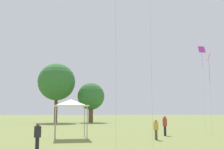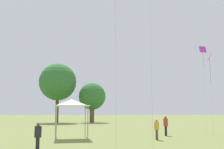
% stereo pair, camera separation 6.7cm
% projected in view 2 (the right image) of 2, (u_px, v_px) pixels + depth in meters
% --- Properties ---
extents(person_standing_1, '(0.52, 0.52, 1.56)m').
position_uv_depth(person_standing_1, '(157.00, 128.00, 20.19)').
color(person_standing_1, brown).
rests_on(person_standing_1, ground).
extents(person_standing_2, '(0.50, 0.50, 1.58)m').
position_uv_depth(person_standing_2, '(38.00, 135.00, 14.33)').
color(person_standing_2, black).
rests_on(person_standing_2, ground).
extents(person_standing_3, '(0.51, 0.51, 1.76)m').
position_uv_depth(person_standing_3, '(166.00, 124.00, 23.56)').
color(person_standing_3, black).
rests_on(person_standing_3, ground).
extents(canopy_tent, '(3.03, 3.03, 3.16)m').
position_uv_depth(canopy_tent, '(72.00, 103.00, 21.39)').
color(canopy_tent, white).
rests_on(canopy_tent, ground).
extents(kite_1, '(0.76, 0.35, 8.94)m').
position_uv_depth(kite_1, '(203.00, 53.00, 27.26)').
color(kite_1, '#B738C6').
rests_on(kite_1, ground).
extents(kite_7, '(0.50, 0.79, 7.46)m').
position_uv_depth(kite_7, '(210.00, 61.00, 23.98)').
color(kite_7, '#B738C6').
rests_on(kite_7, ground).
extents(distant_tree_0, '(7.19, 7.19, 11.42)m').
position_uv_depth(distant_tree_0, '(58.00, 82.00, 50.88)').
color(distant_tree_0, brown).
rests_on(distant_tree_0, ground).
extents(distant_tree_1, '(5.30, 5.30, 7.75)m').
position_uv_depth(distant_tree_1, '(92.00, 97.00, 51.61)').
color(distant_tree_1, brown).
rests_on(distant_tree_1, ground).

